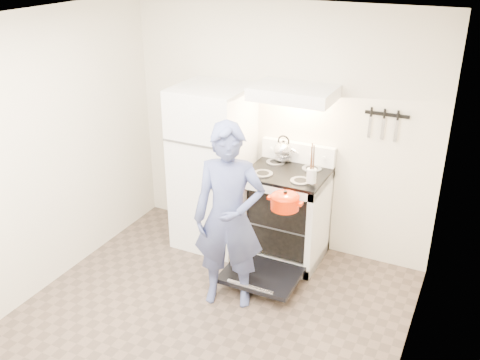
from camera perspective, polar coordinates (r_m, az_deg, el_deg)
name	(u,v)px	position (r m, az deg, el deg)	size (l,w,h in m)	color
floor	(193,335)	(4.63, -5.06, -16.19)	(3.60, 3.60, 0.00)	brown
back_wall	(279,129)	(5.43, 4.19, 5.47)	(3.20, 0.02, 2.50)	beige
refrigerator	(213,168)	(5.51, -2.91, 1.33)	(0.70, 0.70, 1.70)	white
stove_body	(286,216)	(5.39, 4.90, -3.88)	(0.76, 0.65, 0.92)	white
cooktop	(287,173)	(5.18, 5.09, 0.74)	(0.76, 0.65, 0.03)	black
backsplash	(298,152)	(5.39, 6.24, 2.96)	(0.76, 0.07, 0.20)	white
oven_door	(261,275)	(5.09, 2.28, -10.08)	(0.70, 0.54, 0.04)	black
oven_rack	(286,218)	(5.40, 4.90, -4.07)	(0.60, 0.52, 0.01)	slate
range_hood	(294,93)	(4.99, 5.74, 9.23)	(0.76, 0.50, 0.12)	white
knife_strip	(387,114)	(5.05, 15.41, 6.75)	(0.40, 0.02, 0.03)	black
pizza_stone	(280,218)	(5.37, 4.26, -4.02)	(0.29, 0.29, 0.02)	#977354
tea_kettle	(283,149)	(5.36, 4.64, 3.36)	(0.23, 0.19, 0.28)	silver
utensil_jar	(311,176)	(4.88, 7.63, 0.46)	(0.09, 0.09, 0.13)	silver
person	(229,218)	(4.55, -1.18, -4.03)	(0.61, 0.40, 1.68)	navy
dutch_oven	(285,203)	(4.70, 4.81, -2.43)	(0.32, 0.25, 0.22)	#EA2600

